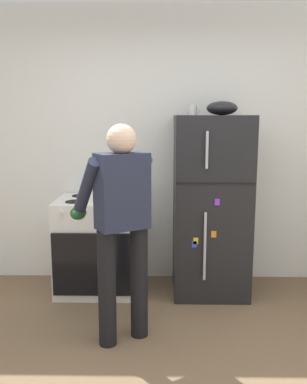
# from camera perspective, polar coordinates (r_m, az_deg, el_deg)

# --- Properties ---
(kitchen_wall_back) EXTENTS (6.00, 0.10, 2.70)m
(kitchen_wall_back) POSITION_cam_1_polar(r_m,az_deg,el_deg) (4.25, 0.12, 6.16)
(kitchen_wall_back) COLOR white
(kitchen_wall_back) RESTS_ON ground
(refrigerator) EXTENTS (0.68, 0.72, 1.66)m
(refrigerator) POSITION_cam_1_polar(r_m,az_deg,el_deg) (3.98, 7.70, -1.81)
(refrigerator) COLOR black
(refrigerator) RESTS_ON ground
(stove_range) EXTENTS (0.76, 0.67, 0.89)m
(stove_range) POSITION_cam_1_polar(r_m,az_deg,el_deg) (4.08, -7.44, -7.10)
(stove_range) COLOR white
(stove_range) RESTS_ON ground
(person_cook) EXTENTS (0.64, 0.68, 1.60)m
(person_cook) POSITION_cam_1_polar(r_m,az_deg,el_deg) (3.05, -4.48, -3.08)
(person_cook) COLOR black
(person_cook) RESTS_ON ground
(red_pot) EXTENTS (0.34, 0.24, 0.10)m
(red_pot) POSITION_cam_1_polar(r_m,az_deg,el_deg) (3.90, -5.37, -0.25)
(red_pot) COLOR #236638
(red_pot) RESTS_ON stove_range
(coffee_mug) EXTENTS (0.11, 0.08, 0.10)m
(coffee_mug) POSITION_cam_1_polar(r_m,az_deg,el_deg) (3.92, 5.31, 10.96)
(coffee_mug) COLOR silver
(coffee_mug) RESTS_ON refrigerator
(mixing_bowl) EXTENTS (0.28, 0.28, 0.12)m
(mixing_bowl) POSITION_cam_1_polar(r_m,az_deg,el_deg) (3.90, 9.21, 11.09)
(mixing_bowl) COLOR black
(mixing_bowl) RESTS_ON refrigerator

